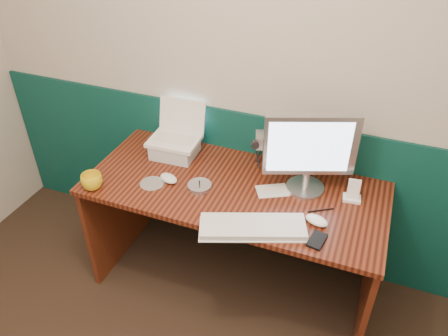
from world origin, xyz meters
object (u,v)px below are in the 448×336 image
at_px(keyboard, 253,227).
at_px(mug, 92,181).
at_px(desk, 233,237).
at_px(camcorder, 261,152).
at_px(monitor, 310,152).
at_px(laptop, 173,125).

bearing_deg(keyboard, mug, 159.33).
distance_m(desk, keyboard, 0.52).
bearing_deg(keyboard, camcorder, 82.55).
xyz_separation_m(monitor, keyboard, (-0.16, -0.40, -0.22)).
xyz_separation_m(desk, laptop, (-0.43, 0.17, 0.58)).
distance_m(keyboard, mug, 0.89).
xyz_separation_m(mug, camcorder, (0.77, 0.53, 0.05)).
distance_m(desk, mug, 0.86).
bearing_deg(desk, camcorder, 74.01).
height_order(monitor, camcorder, monitor).
relative_size(laptop, camcorder, 1.59).
xyz_separation_m(desk, mug, (-0.70, -0.28, 0.42)).
height_order(desk, monitor, monitor).
relative_size(mug, camcorder, 0.62).
height_order(monitor, mug, monitor).
bearing_deg(monitor, camcorder, 134.69).
relative_size(desk, camcorder, 8.92).
distance_m(desk, laptop, 0.74).
relative_size(desk, laptop, 5.62).
relative_size(laptop, monitor, 0.62).
height_order(laptop, mug, laptop).
distance_m(monitor, camcorder, 0.34).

